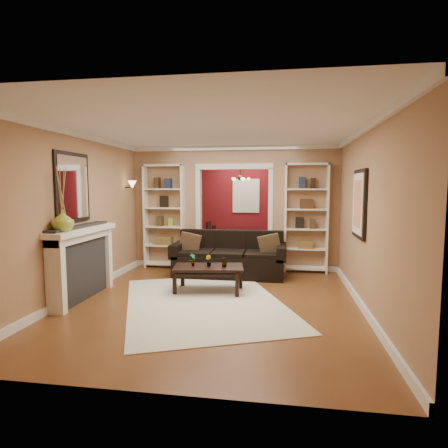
% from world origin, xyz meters
% --- Properties ---
extents(floor, '(8.00, 8.00, 0.00)m').
position_xyz_m(floor, '(0.00, 0.00, 0.00)').
color(floor, brown).
rests_on(floor, ground).
extents(ceiling, '(8.00, 8.00, 0.00)m').
position_xyz_m(ceiling, '(0.00, 0.00, 2.70)').
color(ceiling, white).
rests_on(ceiling, ground).
extents(wall_back, '(8.00, 0.00, 8.00)m').
position_xyz_m(wall_back, '(0.00, 4.00, 1.35)').
color(wall_back, '#A77C58').
rests_on(wall_back, ground).
extents(wall_front, '(8.00, 0.00, 8.00)m').
position_xyz_m(wall_front, '(0.00, -4.00, 1.35)').
color(wall_front, '#A77C58').
rests_on(wall_front, ground).
extents(wall_left, '(0.00, 8.00, 8.00)m').
position_xyz_m(wall_left, '(-2.25, 0.00, 1.35)').
color(wall_left, '#A77C58').
rests_on(wall_left, ground).
extents(wall_right, '(0.00, 8.00, 8.00)m').
position_xyz_m(wall_right, '(2.25, 0.00, 1.35)').
color(wall_right, '#A77C58').
rests_on(wall_right, ground).
extents(partition_wall, '(4.50, 0.15, 2.70)m').
position_xyz_m(partition_wall, '(0.00, 1.20, 1.35)').
color(partition_wall, '#A77C58').
rests_on(partition_wall, floor).
extents(red_back_panel, '(4.44, 0.04, 2.64)m').
position_xyz_m(red_back_panel, '(0.00, 3.97, 1.32)').
color(red_back_panel, maroon).
rests_on(red_back_panel, floor).
extents(dining_window, '(0.78, 0.03, 0.98)m').
position_xyz_m(dining_window, '(0.00, 3.93, 1.55)').
color(dining_window, '#8CA5CC').
rests_on(dining_window, wall_back).
extents(area_rug, '(3.39, 3.91, 0.01)m').
position_xyz_m(area_rug, '(-0.14, -1.39, 0.01)').
color(area_rug, silver).
rests_on(area_rug, floor).
extents(sofa, '(2.29, 0.99, 0.90)m').
position_xyz_m(sofa, '(-0.01, 0.45, 0.45)').
color(sofa, black).
rests_on(sofa, floor).
extents(pillow_left, '(0.43, 0.16, 0.42)m').
position_xyz_m(pillow_left, '(-0.82, 0.43, 0.65)').
color(pillow_left, brown).
rests_on(pillow_left, sofa).
extents(pillow_right, '(0.43, 0.20, 0.42)m').
position_xyz_m(pillow_right, '(0.81, 0.43, 0.65)').
color(pillow_right, brown).
rests_on(pillow_right, sofa).
extents(coffee_table, '(1.26, 0.81, 0.45)m').
position_xyz_m(coffee_table, '(-0.19, -0.78, 0.22)').
color(coffee_table, black).
rests_on(coffee_table, floor).
extents(plant_left, '(0.12, 0.14, 0.21)m').
position_xyz_m(plant_left, '(-0.47, -0.78, 0.55)').
color(plant_left, '#336626').
rests_on(plant_left, coffee_table).
extents(plant_center, '(0.14, 0.13, 0.19)m').
position_xyz_m(plant_center, '(-0.19, -0.78, 0.54)').
color(plant_center, '#336626').
rests_on(plant_center, coffee_table).
extents(plant_right, '(0.13, 0.13, 0.17)m').
position_xyz_m(plant_right, '(0.08, -0.78, 0.53)').
color(plant_right, '#336626').
rests_on(plant_right, coffee_table).
extents(bookshelf_left, '(0.90, 0.30, 2.30)m').
position_xyz_m(bookshelf_left, '(-1.55, 1.03, 1.15)').
color(bookshelf_left, white).
rests_on(bookshelf_left, floor).
extents(bookshelf_right, '(0.90, 0.30, 2.30)m').
position_xyz_m(bookshelf_right, '(1.55, 1.03, 1.15)').
color(bookshelf_right, white).
rests_on(bookshelf_right, floor).
extents(fireplace, '(0.32, 1.70, 1.16)m').
position_xyz_m(fireplace, '(-2.09, -1.50, 0.58)').
color(fireplace, white).
rests_on(fireplace, floor).
extents(vase, '(0.34, 0.34, 0.32)m').
position_xyz_m(vase, '(-2.09, -2.03, 1.32)').
color(vase, '#96AC37').
rests_on(vase, fireplace).
extents(mirror, '(0.03, 0.95, 1.10)m').
position_xyz_m(mirror, '(-2.23, -1.50, 1.80)').
color(mirror, silver).
rests_on(mirror, wall_left).
extents(wall_sconce, '(0.18, 0.18, 0.22)m').
position_xyz_m(wall_sconce, '(-2.15, 0.55, 1.83)').
color(wall_sconce, '#FFE0A5').
rests_on(wall_sconce, wall_left).
extents(framed_art, '(0.04, 0.85, 1.05)m').
position_xyz_m(framed_art, '(2.21, -1.00, 1.55)').
color(framed_art, black).
rests_on(framed_art, wall_right).
extents(dining_table, '(1.72, 0.96, 0.60)m').
position_xyz_m(dining_table, '(-0.05, 2.86, 0.30)').
color(dining_table, black).
rests_on(dining_table, floor).
extents(dining_chair_nw, '(0.53, 0.53, 0.94)m').
position_xyz_m(dining_chair_nw, '(-0.60, 2.56, 0.47)').
color(dining_chair_nw, black).
rests_on(dining_chair_nw, floor).
extents(dining_chair_ne, '(0.51, 0.51, 0.90)m').
position_xyz_m(dining_chair_ne, '(0.50, 2.56, 0.45)').
color(dining_chair_ne, black).
rests_on(dining_chair_ne, floor).
extents(dining_chair_sw, '(0.42, 0.42, 0.78)m').
position_xyz_m(dining_chair_sw, '(-0.60, 3.16, 0.39)').
color(dining_chair_sw, black).
rests_on(dining_chair_sw, floor).
extents(dining_chair_se, '(0.45, 0.45, 0.91)m').
position_xyz_m(dining_chair_se, '(0.50, 3.16, 0.45)').
color(dining_chair_se, black).
rests_on(dining_chair_se, floor).
extents(chandelier, '(0.50, 0.50, 0.30)m').
position_xyz_m(chandelier, '(0.00, 2.70, 2.02)').
color(chandelier, '#2F2215').
rests_on(chandelier, ceiling).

